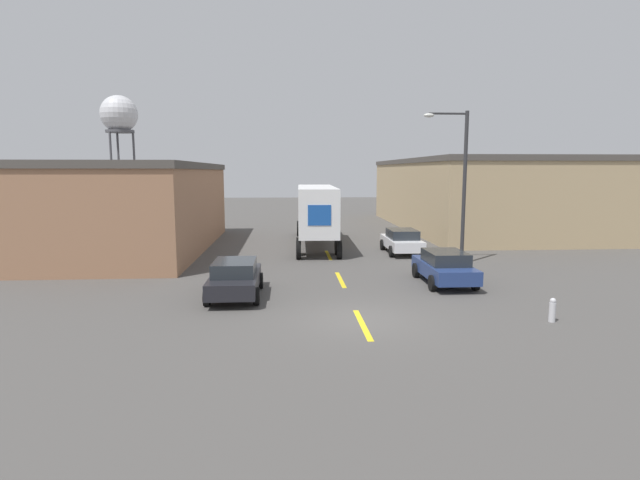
# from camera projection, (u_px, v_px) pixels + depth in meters

# --- Properties ---
(ground_plane) EXTENTS (160.00, 160.00, 0.00)m
(ground_plane) POSITION_uv_depth(u_px,v_px,m) (360.00, 319.00, 17.12)
(ground_plane) COLOR #4C4947
(road_centerline) EXTENTS (0.20, 17.17, 0.01)m
(road_centerline) POSITION_uv_depth(u_px,v_px,m) (340.00, 280.00, 23.38)
(road_centerline) COLOR yellow
(road_centerline) RESTS_ON ground_plane
(warehouse_left) EXTENTS (8.57, 18.77, 5.57)m
(warehouse_left) POSITION_uv_depth(u_px,v_px,m) (141.00, 206.00, 32.25)
(warehouse_left) COLOR #9E7051
(warehouse_left) RESTS_ON ground_plane
(warehouse_right) EXTENTS (13.50, 25.86, 6.11)m
(warehouse_right) POSITION_uv_depth(u_px,v_px,m) (476.00, 194.00, 44.52)
(warehouse_right) COLOR tan
(warehouse_right) RESTS_ON ground_plane
(semi_truck) EXTENTS (2.94, 13.51, 4.05)m
(semi_truck) POSITION_uv_depth(u_px,v_px,m) (316.00, 210.00, 34.26)
(semi_truck) COLOR silver
(semi_truck) RESTS_ON ground_plane
(parked_car_right_near) EXTENTS (2.08, 4.45, 1.50)m
(parked_car_right_near) POSITION_uv_depth(u_px,v_px,m) (444.00, 266.00, 22.48)
(parked_car_right_near) COLOR navy
(parked_car_right_near) RESTS_ON ground_plane
(parked_car_left_near) EXTENTS (2.08, 4.45, 1.50)m
(parked_car_left_near) POSITION_uv_depth(u_px,v_px,m) (235.00, 278.00, 20.12)
(parked_car_left_near) COLOR black
(parked_car_left_near) RESTS_ON ground_plane
(parked_car_right_mid) EXTENTS (2.08, 4.45, 1.50)m
(parked_car_right_mid) POSITION_uv_depth(u_px,v_px,m) (402.00, 241.00, 30.80)
(parked_car_right_mid) COLOR silver
(parked_car_right_mid) RESTS_ON ground_plane
(water_tower) EXTENTS (4.59, 4.59, 14.48)m
(water_tower) POSITION_uv_depth(u_px,v_px,m) (119.00, 116.00, 62.78)
(water_tower) COLOR #47474C
(water_tower) RESTS_ON ground_plane
(street_lamp) EXTENTS (2.43, 0.32, 8.20)m
(street_lamp) POSITION_uv_depth(u_px,v_px,m) (460.00, 177.00, 26.67)
(street_lamp) COLOR #2D2D30
(street_lamp) RESTS_ON ground_plane
(fire_hydrant) EXTENTS (0.22, 0.22, 0.83)m
(fire_hydrant) POSITION_uv_depth(u_px,v_px,m) (552.00, 310.00, 16.81)
(fire_hydrant) COLOR silver
(fire_hydrant) RESTS_ON ground_plane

